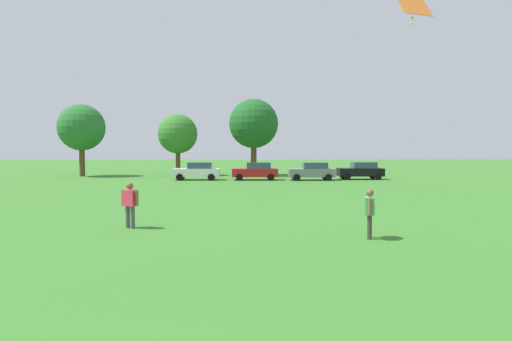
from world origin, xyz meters
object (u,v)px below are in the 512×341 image
parked_car_white_0 (197,171)px  tree_far_left (81,128)px  parked_car_gray_2 (312,171)px  kite (414,7)px  tree_center (178,134)px  adult_bystander (370,209)px  tree_far_right (254,124)px  bystander_near_trees (130,201)px  parked_car_black_3 (361,170)px  parked_car_red_1 (256,171)px

parked_car_white_0 → tree_far_left: 14.65m
parked_car_gray_2 → tree_far_left: (-23.69, 6.07, 4.32)m
kite → tree_center: size_ratio=0.22×
adult_bystander → parked_car_white_0: (-8.75, 27.27, -0.15)m
tree_far_left → tree_center: 10.10m
tree_far_right → adult_bystander: bearing=-84.5°
bystander_near_trees → tree_far_right: size_ratio=0.21×
kite → tree_center: kite is taller
parked_car_black_3 → tree_far_left: (-28.58, 5.13, 4.32)m
bystander_near_trees → tree_center: bearing=-54.3°
tree_center → parked_car_red_1: bearing=-39.4°
parked_car_red_1 → bystander_near_trees: bearing=77.8°
parked_car_red_1 → tree_far_left: bearing=-17.3°
bystander_near_trees → parked_car_red_1: size_ratio=0.41×
parked_car_gray_2 → bystander_near_trees: bearing=66.5°
bystander_near_trees → parked_car_white_0: (-0.14, 25.13, -0.19)m
kite → tree_far_left: bearing=128.0°
adult_bystander → parked_car_white_0: size_ratio=0.39×
bystander_near_trees → parked_car_white_0: 25.13m
adult_bystander → tree_center: bearing=33.6°
tree_far_left → tree_center: (10.01, 1.17, -0.65)m
adult_bystander → parked_car_black_3: adult_bystander is taller
adult_bystander → tree_far_right: 34.32m
tree_far_left → bystander_near_trees: bearing=-67.1°
bystander_near_trees → tree_far_left: (-12.99, 30.69, 4.13)m
parked_car_white_0 → tree_far_right: size_ratio=0.51×
tree_center → tree_far_right: 8.38m
kite → tree_center: (-13.85, 31.67, -3.95)m
kite → tree_center: 34.79m
adult_bystander → tree_far_left: tree_far_left is taller
parked_car_white_0 → tree_far_right: (5.47, 6.57, 4.80)m
parked_car_gray_2 → tree_center: size_ratio=0.64×
tree_far_right → bystander_near_trees: bearing=-99.5°
parked_car_red_1 → tree_center: size_ratio=0.64×
parked_car_black_3 → parked_car_white_0: bearing=1.6°
parked_car_red_1 → tree_far_right: (-0.08, 6.73, 4.80)m
kite → parked_car_white_0: bearing=113.8°
kite → parked_car_white_0: (-11.01, 24.93, -7.62)m
parked_car_white_0 → tree_far_left: (-12.84, 5.57, 4.32)m
parked_car_gray_2 → tree_far_left: tree_far_left is taller
parked_car_white_0 → parked_car_gray_2: (10.85, -0.50, 0.00)m
parked_car_white_0 → tree_far_right: 9.80m
parked_car_white_0 → kite: bearing=113.8°
parked_car_gray_2 → tree_far_right: (-5.38, 7.08, 4.80)m
adult_bystander → parked_car_gray_2: (2.10, 26.77, -0.15)m
parked_car_white_0 → parked_car_red_1: (5.54, -0.16, 0.00)m
parked_car_white_0 → parked_car_black_3: bearing=-178.4°
parked_car_gray_2 → tree_far_right: size_ratio=0.51×
parked_car_white_0 → parked_car_red_1: 5.54m
parked_car_red_1 → tree_center: bearing=-39.4°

